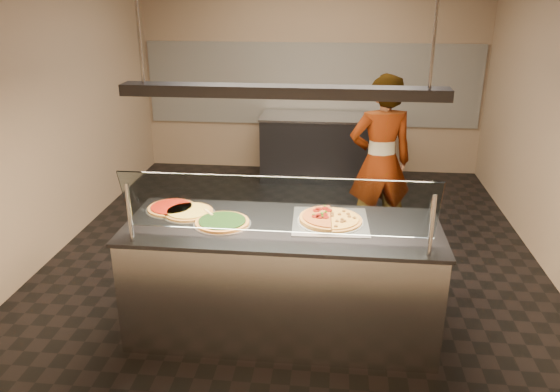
# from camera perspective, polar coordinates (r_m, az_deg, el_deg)

# --- Properties ---
(ground) EXTENTS (5.00, 6.00, 0.02)m
(ground) POSITION_cam_1_polar(r_m,az_deg,el_deg) (5.76, 1.46, -6.33)
(ground) COLOR black
(ground) RESTS_ON ground
(wall_back) EXTENTS (5.00, 0.02, 3.00)m
(wall_back) POSITION_cam_1_polar(r_m,az_deg,el_deg) (8.21, 3.35, 12.97)
(wall_back) COLOR #8E765C
(wall_back) RESTS_ON ground
(wall_front) EXTENTS (5.00, 0.02, 3.00)m
(wall_front) POSITION_cam_1_polar(r_m,az_deg,el_deg) (2.41, -4.22, -6.88)
(wall_front) COLOR #8E765C
(wall_front) RESTS_ON ground
(wall_left) EXTENTS (0.02, 6.00, 3.00)m
(wall_left) POSITION_cam_1_polar(r_m,az_deg,el_deg) (5.99, -23.37, 8.37)
(wall_left) COLOR #8E765C
(wall_left) RESTS_ON ground
(tile_band) EXTENTS (4.90, 0.02, 1.20)m
(tile_band) POSITION_cam_1_polar(r_m,az_deg,el_deg) (8.21, 3.31, 11.55)
(tile_band) COLOR silver
(tile_band) RESTS_ON wall_back
(serving_counter) EXTENTS (2.42, 0.94, 0.93)m
(serving_counter) POSITION_cam_1_polar(r_m,az_deg,el_deg) (4.38, 0.24, -8.61)
(serving_counter) COLOR #B7B7BC
(serving_counter) RESTS_ON ground
(sneeze_guard) EXTENTS (2.18, 0.18, 0.54)m
(sneeze_guard) POSITION_cam_1_polar(r_m,az_deg,el_deg) (3.74, -0.29, -1.03)
(sneeze_guard) COLOR #B7B7BC
(sneeze_guard) RESTS_ON serving_counter
(perforated_tray) EXTENTS (0.60, 0.60, 0.01)m
(perforated_tray) POSITION_cam_1_polar(r_m,az_deg,el_deg) (4.25, 5.28, -2.61)
(perforated_tray) COLOR silver
(perforated_tray) RESTS_ON serving_counter
(half_pizza_pepperoni) EXTENTS (0.26, 0.49, 0.05)m
(half_pizza_pepperoni) POSITION_cam_1_polar(r_m,az_deg,el_deg) (4.24, 3.73, -2.20)
(half_pizza_pepperoni) COLOR #995D25
(half_pizza_pepperoni) RESTS_ON perforated_tray
(half_pizza_sausage) EXTENTS (0.26, 0.49, 0.04)m
(half_pizza_sausage) POSITION_cam_1_polar(r_m,az_deg,el_deg) (4.24, 6.87, -2.42)
(half_pizza_sausage) COLOR #995D25
(half_pizza_sausage) RESTS_ON perforated_tray
(pizza_spinach) EXTENTS (0.44, 0.44, 0.03)m
(pizza_spinach) POSITION_cam_1_polar(r_m,az_deg,el_deg) (4.21, -6.04, -2.70)
(pizza_spinach) COLOR silver
(pizza_spinach) RESTS_ON serving_counter
(pizza_cheese) EXTENTS (0.42, 0.42, 0.03)m
(pizza_cheese) POSITION_cam_1_polar(r_m,az_deg,el_deg) (4.44, -9.51, -1.63)
(pizza_cheese) COLOR silver
(pizza_cheese) RESTS_ON serving_counter
(pizza_tomato) EXTENTS (0.41, 0.41, 0.03)m
(pizza_tomato) POSITION_cam_1_polar(r_m,az_deg,el_deg) (4.55, -11.25, -1.18)
(pizza_tomato) COLOR silver
(pizza_tomato) RESTS_ON serving_counter
(pizza_spatula) EXTENTS (0.28, 0.18, 0.02)m
(pizza_spatula) POSITION_cam_1_polar(r_m,az_deg,el_deg) (4.34, -6.74, -1.81)
(pizza_spatula) COLOR #B7B7BC
(pizza_spatula) RESTS_ON pizza_spinach
(prep_table) EXTENTS (1.79, 0.74, 0.93)m
(prep_table) POSITION_cam_1_polar(r_m,az_deg,el_deg) (7.96, 4.48, 5.08)
(prep_table) COLOR #2E2E32
(prep_table) RESTS_ON ground
(worker) EXTENTS (0.75, 0.58, 1.84)m
(worker) POSITION_cam_1_polar(r_m,az_deg,el_deg) (5.80, 10.43, 3.48)
(worker) COLOR #38333D
(worker) RESTS_ON ground
(heat_lamp_housing) EXTENTS (2.30, 0.18, 0.08)m
(heat_lamp_housing) POSITION_cam_1_polar(r_m,az_deg,el_deg) (3.87, 0.27, 10.88)
(heat_lamp_housing) COLOR #2E2E32
(heat_lamp_housing) RESTS_ON ceiling
(lamp_rod_left) EXTENTS (0.02, 0.02, 1.01)m
(lamp_rod_left) POSITION_cam_1_polar(r_m,az_deg,el_deg) (4.04, -14.74, 18.43)
(lamp_rod_left) COLOR #B7B7BC
(lamp_rod_left) RESTS_ON ceiling
(lamp_rod_right) EXTENTS (0.02, 0.02, 1.01)m
(lamp_rod_right) POSITION_cam_1_polar(r_m,az_deg,el_deg) (3.85, 16.08, 18.21)
(lamp_rod_right) COLOR #B7B7BC
(lamp_rod_right) RESTS_ON ceiling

